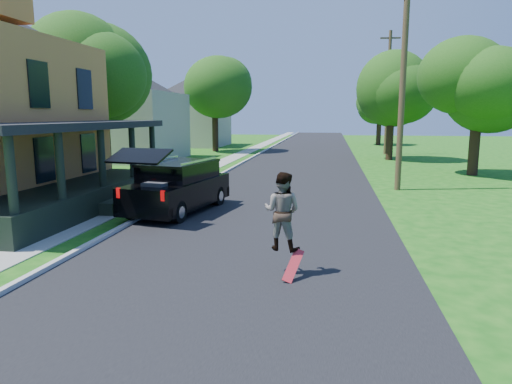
% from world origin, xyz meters
% --- Properties ---
extents(ground, '(140.00, 140.00, 0.00)m').
position_xyz_m(ground, '(0.00, 0.00, 0.00)').
color(ground, '#115210').
rests_on(ground, ground).
extents(street, '(8.00, 120.00, 0.02)m').
position_xyz_m(street, '(0.00, 20.00, 0.00)').
color(street, black).
rests_on(street, ground).
extents(curb, '(0.15, 120.00, 0.12)m').
position_xyz_m(curb, '(-4.05, 20.00, 0.00)').
color(curb, '#ADAEA8').
rests_on(curb, ground).
extents(sidewalk, '(1.30, 120.00, 0.03)m').
position_xyz_m(sidewalk, '(-5.60, 20.00, 0.00)').
color(sidewalk, gray).
rests_on(sidewalk, ground).
extents(front_walk, '(6.50, 1.20, 0.03)m').
position_xyz_m(front_walk, '(-9.50, 6.00, 0.00)').
color(front_walk, gray).
rests_on(front_walk, ground).
extents(neighbor_house_mid, '(12.78, 12.78, 8.30)m').
position_xyz_m(neighbor_house_mid, '(-13.50, 24.00, 4.19)').
color(neighbor_house_mid, '#9D9A8B').
rests_on(neighbor_house_mid, ground).
extents(neighbor_house_far, '(12.78, 12.78, 8.30)m').
position_xyz_m(neighbor_house_far, '(-13.50, 40.00, 4.19)').
color(neighbor_house_far, '#9D9A8B').
rests_on(neighbor_house_far, ground).
extents(black_suv, '(2.73, 5.31, 2.36)m').
position_xyz_m(black_suv, '(-3.20, 6.34, 0.90)').
color(black_suv, black).
rests_on(black_suv, ground).
extents(skateboarder, '(0.94, 0.80, 1.67)m').
position_xyz_m(skateboarder, '(1.05, 0.68, 1.36)').
color(skateboarder, black).
rests_on(skateboarder, ground).
extents(skateboard, '(0.43, 0.58, 0.61)m').
position_xyz_m(skateboard, '(1.34, 0.29, 0.28)').
color(skateboard, '#A30E16').
rests_on(skateboard, ground).
extents(tree_left_mid, '(6.21, 6.19, 8.89)m').
position_xyz_m(tree_left_mid, '(-10.32, 14.97, 5.74)').
color(tree_left_mid, black).
rests_on(tree_left_mid, ground).
extents(tree_left_far, '(6.96, 6.78, 9.54)m').
position_xyz_m(tree_left_far, '(-8.66, 32.96, 6.16)').
color(tree_left_far, black).
rests_on(tree_left_far, ground).
extents(tree_right_near, '(7.02, 7.21, 8.23)m').
position_xyz_m(tree_right_near, '(9.98, 18.62, 5.24)').
color(tree_right_near, black).
rests_on(tree_right_near, ground).
extents(tree_right_mid, '(5.85, 5.79, 8.46)m').
position_xyz_m(tree_right_mid, '(6.39, 26.96, 5.37)').
color(tree_right_mid, black).
rests_on(tree_right_mid, ground).
extents(tree_right_far, '(4.93, 4.74, 7.12)m').
position_xyz_m(tree_right_far, '(7.33, 44.78, 4.58)').
color(tree_right_far, black).
rests_on(tree_right_far, ground).
extents(utility_pole_near, '(1.64, 0.51, 10.15)m').
position_xyz_m(utility_pole_near, '(5.09, 12.56, 5.22)').
color(utility_pole_near, '#503A25').
rests_on(utility_pole_near, ground).
extents(utility_pole_far, '(1.67, 0.29, 10.30)m').
position_xyz_m(utility_pole_far, '(6.71, 32.04, 5.30)').
color(utility_pole_far, '#503A25').
rests_on(utility_pole_far, ground).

